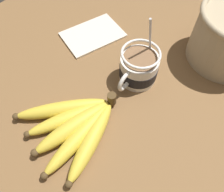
{
  "coord_description": "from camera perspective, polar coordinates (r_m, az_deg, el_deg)",
  "views": [
    {
      "loc": [
        24.62,
        17.42,
        47.53
      ],
      "look_at": [
        4.66,
        1.88,
        7.77
      ],
      "focal_mm": 35.0,
      "sensor_mm": 36.0,
      "label": 1
    }
  ],
  "objects": [
    {
      "name": "table",
      "position": [
        0.55,
        1.44,
        1.0
      ],
      "size": [
        101.1,
        101.1,
        3.88
      ],
      "color": "brown",
      "rests_on": "ground"
    },
    {
      "name": "coffee_mug",
      "position": [
        0.52,
        6.92,
        7.22
      ],
      "size": [
        13.42,
        9.15,
        16.77
      ],
      "color": "white",
      "rests_on": "table"
    },
    {
      "name": "banana_bunch",
      "position": [
        0.47,
        -9.7,
        -7.61
      ],
      "size": [
        22.17,
        21.42,
        4.09
      ],
      "color": "#4C381E",
      "rests_on": "table"
    },
    {
      "name": "napkin",
      "position": [
        0.65,
        -5.06,
        15.66
      ],
      "size": [
        19.26,
        16.3,
        0.6
      ],
      "color": "beige",
      "rests_on": "table"
    }
  ]
}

